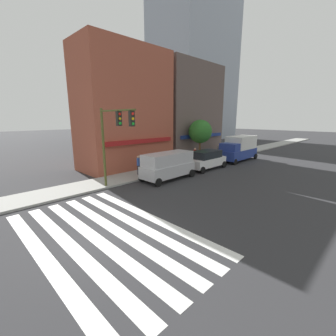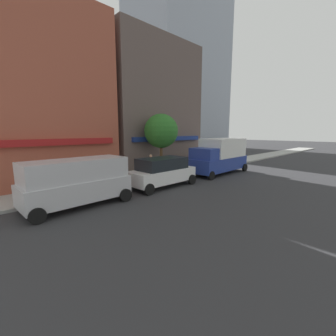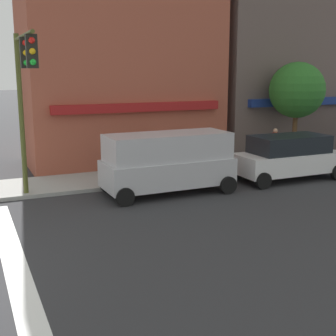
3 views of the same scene
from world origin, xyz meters
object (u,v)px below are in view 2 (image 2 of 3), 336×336
at_px(pedestrian_blue_shirt, 35,180).
at_px(fire_hydrant, 50,191).
at_px(box_truck_blue, 219,155).
at_px(van_silver, 77,181).
at_px(pedestrian_red_jacket, 151,165).
at_px(pedestrian_grey_coat, 192,160).
at_px(suv_white, 162,171).
at_px(street_tree, 161,131).

height_order(pedestrian_blue_shirt, fire_hydrant, pedestrian_blue_shirt).
bearing_deg(box_truck_blue, van_silver, 178.85).
height_order(pedestrian_red_jacket, pedestrian_blue_shirt, same).
height_order(pedestrian_red_jacket, fire_hydrant, pedestrian_red_jacket).
relative_size(pedestrian_red_jacket, pedestrian_grey_coat, 1.00).
distance_m(pedestrian_blue_shirt, fire_hydrant, 1.14).
bearing_deg(pedestrian_red_jacket, box_truck_blue, 163.70).
bearing_deg(suv_white, street_tree, 47.81).
xyz_separation_m(van_silver, pedestrian_blue_shirt, (-1.16, 2.67, -0.21)).
bearing_deg(pedestrian_grey_coat, pedestrian_blue_shirt, 35.37).
relative_size(pedestrian_blue_shirt, pedestrian_grey_coat, 1.00).
height_order(box_truck_blue, pedestrian_red_jacket, box_truck_blue).
bearing_deg(suv_white, pedestrian_red_jacket, 66.69).
bearing_deg(fire_hydrant, van_silver, -65.72).
bearing_deg(box_truck_blue, fire_hydrant, 171.58).
relative_size(van_silver, suv_white, 1.07).
xyz_separation_m(suv_white, box_truck_blue, (6.86, -0.00, 0.56)).
bearing_deg(pedestrian_red_jacket, pedestrian_blue_shirt, 2.83).
height_order(fire_hydrant, street_tree, street_tree).
distance_m(suv_white, pedestrian_red_jacket, 2.53).
height_order(pedestrian_red_jacket, pedestrian_grey_coat, same).
relative_size(pedestrian_red_jacket, pedestrian_blue_shirt, 1.00).
height_order(box_truck_blue, pedestrian_blue_shirt, box_truck_blue).
xyz_separation_m(van_silver, fire_hydrant, (-0.77, 1.70, -0.67)).
distance_m(van_silver, pedestrian_red_jacket, 7.08).
bearing_deg(pedestrian_blue_shirt, fire_hydrant, -115.78).
bearing_deg(box_truck_blue, street_tree, 146.07).
xyz_separation_m(pedestrian_red_jacket, fire_hydrant, (-7.45, -0.63, -0.46)).
bearing_deg(fire_hydrant, suv_white, -14.74).
bearing_deg(pedestrian_grey_coat, suv_white, 58.11).
bearing_deg(suv_white, pedestrian_grey_coat, 21.32).
bearing_deg(pedestrian_blue_shirt, street_tree, -47.21).
xyz_separation_m(box_truck_blue, pedestrian_blue_shirt, (-13.71, 2.67, -0.51)).
relative_size(van_silver, pedestrian_blue_shirt, 2.85).
bearing_deg(street_tree, van_silver, -161.16).
height_order(van_silver, street_tree, street_tree).
bearing_deg(pedestrian_red_jacket, street_tree, -157.37).
relative_size(pedestrian_red_jacket, fire_hydrant, 2.10).
distance_m(van_silver, pedestrian_blue_shirt, 2.92).
relative_size(box_truck_blue, fire_hydrant, 7.41).
relative_size(van_silver, street_tree, 1.02).
relative_size(fire_hydrant, street_tree, 0.17).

